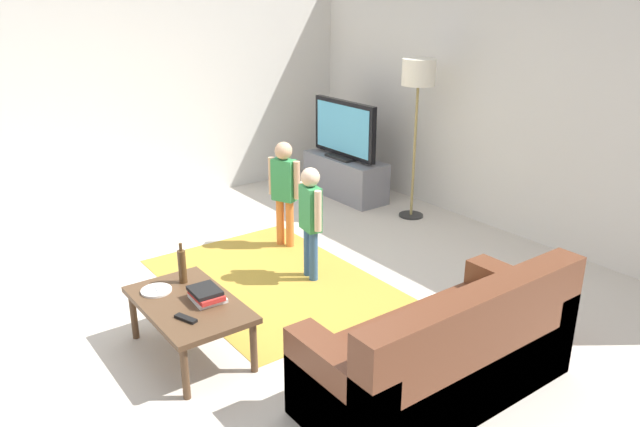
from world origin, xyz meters
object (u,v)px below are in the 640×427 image
couch (447,358)px  plate (156,290)px  tv_stand (345,177)px  floor_lamp (418,81)px  coffee_table (189,308)px  tv_remote (186,318)px  book_stack (206,295)px  child_center (310,213)px  tv (344,130)px  bottle (182,266)px  child_near_tv (284,185)px

couch → plate: bearing=-144.7°
tv_stand → floor_lamp: (1.04, 0.15, 1.30)m
tv_stand → coffee_table: bearing=-55.3°
coffee_table → tv_remote: bearing=-28.6°
tv_stand → coffee_table: size_ratio=1.20×
couch → book_stack: size_ratio=6.89×
tv_stand → couch: size_ratio=0.67×
floor_lamp → child_center: size_ratio=1.72×
tv → plate: size_ratio=5.00×
child_center → coffee_table: 1.51m
coffee_table → plate: bearing=-156.8°
couch → tv_stand: bearing=150.3°
tv_stand → plate: tv_stand is taller
book_stack → tv_remote: 0.29m
coffee_table → book_stack: (0.06, 0.11, 0.09)m
child_center → book_stack: (0.56, -1.29, -0.16)m
couch → plate: 2.09m
coffee_table → tv_remote: (0.22, -0.12, 0.06)m
coffee_table → bottle: bottle is taller
coffee_table → book_stack: size_ratio=3.83×
couch → plate: (-1.70, -1.20, 0.14)m
tv → child_near_tv: size_ratio=1.02×
couch → coffee_table: couch is taller
couch → bottle: 2.00m
tv → couch: (3.58, -2.02, -0.56)m
tv → child_center: (1.66, -1.70, -0.22)m
book_stack → tv_remote: size_ratio=1.54×
coffee_table → book_stack: book_stack is taller
floor_lamp → couch: bearing=-40.8°
tv → book_stack: (2.22, -2.99, -0.38)m
tv_stand → bottle: size_ratio=3.80×
bottle → plate: (0.02, -0.22, -0.13)m
child_center → bottle: 1.32m
couch → child_near_tv: child_near_tv is taller
tv_stand → tv_remote: tv_stand is taller
book_stack → coffee_table: bearing=-116.4°
tv_remote → plate: (-0.50, 0.00, -0.00)m
book_stack → bottle: bearing=-177.9°
tv → coffee_table: 3.81m
plate → tv_remote: bearing=0.0°
tv_remote → coffee_table: bearing=131.1°
child_center → tv_remote: (0.72, -1.53, -0.19)m
floor_lamp → book_stack: size_ratio=6.81×
child_near_tv → bottle: bearing=-57.8°
child_center → book_stack: 1.42m
child_center → plate: size_ratio=4.71×
tv → child_near_tv: tv is taller
couch → floor_lamp: floor_lamp is taller
floor_lamp → plate: floor_lamp is taller
tv_remote → tv_stand: bearing=106.0°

